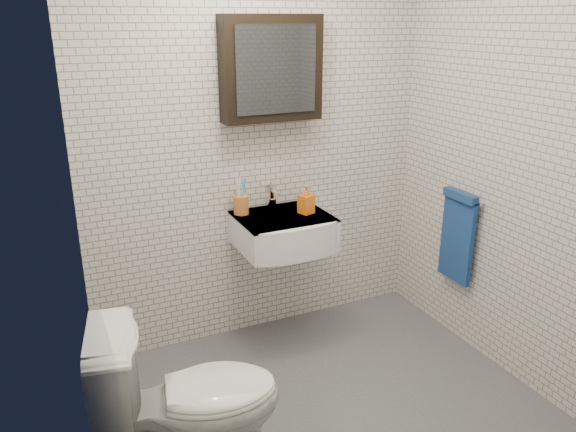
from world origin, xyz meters
The scene contains 9 objects.
ground centered at (0.00, 0.00, 0.01)m, with size 2.20×2.00×0.01m, color #4E5156.
room_shell centered at (0.00, 0.00, 1.47)m, with size 2.22×2.02×2.51m.
washbasin centered at (0.05, 0.73, 0.76)m, with size 0.55×0.50×0.20m.
faucet centered at (0.05, 0.93, 0.92)m, with size 0.06×0.20×0.15m.
mirror_cabinet centered at (0.05, 0.93, 1.70)m, with size 0.60×0.15×0.60m.
towel_rail centered at (1.04, 0.35, 0.72)m, with size 0.09×0.30×0.58m.
toothbrush_cup centered at (-0.16, 0.91, 0.91)m, with size 0.10×0.10×0.25m.
soap_bottle centered at (0.20, 0.76, 0.94)m, with size 0.08×0.08×0.17m, color orange.
toilet centered at (-0.80, -0.11, 0.40)m, with size 0.45×0.79×0.80m, color white.
Camera 1 is at (-1.27, -2.13, 1.98)m, focal length 35.00 mm.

